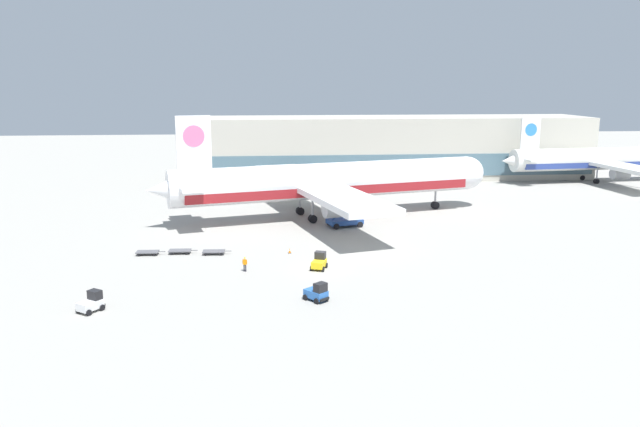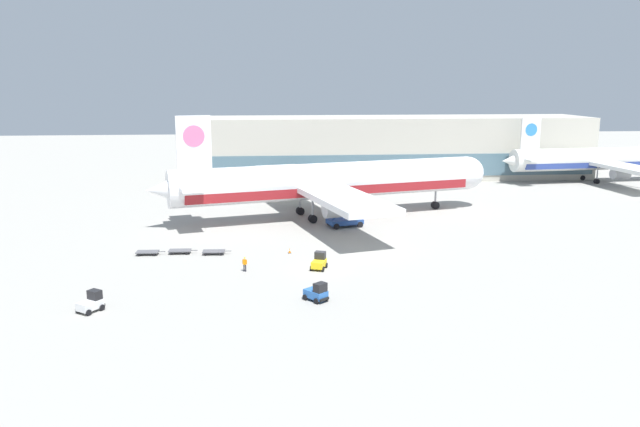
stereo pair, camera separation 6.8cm
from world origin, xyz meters
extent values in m
plane|color=#9E9B93|center=(0.00, 0.00, 0.00)|extent=(400.00, 400.00, 0.00)
cube|color=#BCB7A8|center=(23.76, 72.16, 7.00)|extent=(90.00, 18.00, 14.00)
cube|color=slate|center=(23.76, 63.06, 3.85)|extent=(88.20, 0.20, 4.90)
cylinder|color=white|center=(4.46, 29.12, 6.10)|extent=(51.78, 18.73, 5.80)
cube|color=maroon|center=(4.46, 29.12, 4.79)|extent=(47.73, 17.57, 1.45)
sphere|color=white|center=(29.62, 35.68, 6.10)|extent=(5.68, 5.68, 5.68)
cone|color=white|center=(-20.70, 22.56, 6.10)|extent=(7.56, 6.94, 5.51)
cube|color=white|center=(-16.68, 23.61, 13.00)|extent=(5.14, 1.74, 8.00)
cylinder|color=pink|center=(-16.68, 23.61, 13.96)|extent=(3.24, 1.34, 3.20)
cube|color=white|center=(-17.68, 23.35, 6.68)|extent=(6.76, 13.49, 0.50)
cube|color=white|center=(1.94, 28.46, 5.38)|extent=(19.85, 48.47, 0.90)
cylinder|color=#9EA0A5|center=(4.48, 18.71, 3.58)|extent=(4.77, 3.77, 2.80)
cylinder|color=#9EA0A5|center=(-0.60, 38.22, 3.58)|extent=(4.77, 3.77, 2.80)
cylinder|color=#9EA0A5|center=(23.58, 34.10, 2.65)|extent=(0.36, 0.36, 4.00)
cylinder|color=black|center=(23.58, 34.10, 0.65)|extent=(1.48, 1.20, 1.30)
cylinder|color=#9EA0A5|center=(1.24, 24.97, 2.65)|extent=(0.36, 0.36, 4.00)
cylinder|color=black|center=(1.24, 24.97, 0.65)|extent=(1.48, 1.20, 1.30)
cylinder|color=#9EA0A5|center=(-0.37, 31.17, 2.65)|extent=(0.36, 0.36, 4.00)
cylinder|color=black|center=(-0.37, 31.17, 0.65)|extent=(1.48, 1.20, 1.30)
cylinder|color=white|center=(69.55, 60.91, 5.16)|extent=(44.28, 8.82, 4.91)
cube|color=#2D428E|center=(69.55, 60.91, 4.06)|extent=(40.76, 8.41, 1.23)
cone|color=white|center=(47.63, 58.95, 5.16)|extent=(5.80, 5.13, 4.66)
cube|color=white|center=(51.14, 59.26, 11.00)|extent=(4.42, 0.76, 6.77)
cylinder|color=#3384CC|center=(51.14, 59.26, 11.82)|extent=(2.74, 0.71, 2.71)
cube|color=white|center=(50.26, 59.18, 5.65)|extent=(4.02, 11.23, 0.42)
cube|color=white|center=(67.36, 60.72, 4.55)|extent=(10.37, 41.07, 0.76)
cylinder|color=#9EA0A5|center=(68.12, 52.22, 3.03)|extent=(3.75, 2.68, 2.37)
cylinder|color=#9EA0A5|center=(66.60, 69.21, 3.03)|extent=(3.75, 2.68, 2.37)
cylinder|color=#9EA0A5|center=(66.28, 57.90, 2.24)|extent=(0.30, 0.30, 3.39)
cylinder|color=black|center=(66.28, 57.90, 0.55)|extent=(1.16, 0.86, 1.10)
cylinder|color=#9EA0A5|center=(65.80, 63.30, 2.24)|extent=(0.30, 0.30, 3.39)
cylinder|color=black|center=(65.80, 63.30, 0.55)|extent=(1.16, 0.86, 1.10)
cube|color=#284C99|center=(5.98, 22.08, 0.80)|extent=(5.79, 4.21, 0.70)
cube|color=#B2B2B7|center=(5.98, 22.08, 4.15)|extent=(5.50, 4.00, 0.30)
cube|color=yellow|center=(5.98, 22.08, 4.70)|extent=(5.50, 4.00, 0.08)
cube|color=#284C99|center=(5.98, 22.08, 2.65)|extent=(4.16, 1.23, 3.13)
cube|color=#284C99|center=(5.98, 22.08, 2.65)|extent=(4.16, 1.23, 3.13)
cylinder|color=black|center=(7.49, 24.02, 0.45)|extent=(0.96, 0.58, 0.90)
cylinder|color=black|center=(8.24, 21.12, 0.45)|extent=(0.96, 0.58, 0.90)
cylinder|color=black|center=(3.71, 23.04, 0.45)|extent=(0.96, 0.58, 0.90)
cylinder|color=black|center=(4.47, 20.14, 0.45)|extent=(0.96, 0.58, 0.90)
cube|color=yellow|center=(0.01, -0.05, 0.70)|extent=(2.09, 2.64, 0.80)
cube|color=black|center=(0.23, 0.56, 1.55)|extent=(1.47, 1.26, 0.90)
cube|color=black|center=(0.42, 1.11, 0.42)|extent=(1.24, 0.57, 0.24)
cylinder|color=black|center=(-0.38, 0.95, 0.30)|extent=(0.43, 0.65, 0.60)
cylinder|color=black|center=(0.94, 0.47, 0.30)|extent=(0.43, 0.65, 0.60)
cylinder|color=black|center=(-0.92, -0.57, 0.30)|extent=(0.43, 0.65, 0.60)
cylinder|color=black|center=(0.40, -1.04, 0.30)|extent=(0.43, 0.65, 0.60)
cube|color=#2D66B7|center=(-1.27, -10.80, 0.70)|extent=(2.56, 2.66, 0.80)
cube|color=black|center=(-0.85, -11.30, 1.55)|extent=(1.53, 1.49, 0.90)
cube|color=black|center=(-0.48, -11.74, 0.42)|extent=(1.06, 0.94, 0.24)
cylinder|color=black|center=(-0.22, -10.96, 0.30)|extent=(0.57, 0.61, 0.60)
cylinder|color=black|center=(-1.28, -11.87, 0.30)|extent=(0.57, 0.61, 0.60)
cylinder|color=black|center=(-1.26, -9.73, 0.30)|extent=(0.57, 0.61, 0.60)
cylinder|color=black|center=(-2.33, -10.64, 0.30)|extent=(0.57, 0.61, 0.60)
cube|color=silver|center=(-23.34, -12.03, 0.70)|extent=(2.47, 2.69, 0.80)
cube|color=black|center=(-22.96, -11.50, 1.55)|extent=(1.53, 1.45, 0.90)
cube|color=black|center=(-22.62, -11.02, 0.42)|extent=(1.12, 0.86, 0.24)
cylinder|color=black|center=(-23.44, -10.96, 0.30)|extent=(0.54, 0.63, 0.60)
cylinder|color=black|center=(-22.30, -11.78, 0.30)|extent=(0.54, 0.63, 0.60)
cylinder|color=black|center=(-24.37, -12.28, 0.30)|extent=(0.54, 0.63, 0.60)
cylinder|color=black|center=(-23.23, -13.09, 0.30)|extent=(0.54, 0.63, 0.60)
cube|color=#56565B|center=(-21.46, 8.21, 0.42)|extent=(2.86, 1.62, 0.12)
cube|color=#56565B|center=(-19.61, 8.13, 0.42)|extent=(0.90, 0.12, 0.08)
cylinder|color=black|center=(-20.45, 8.80, 0.18)|extent=(0.37, 0.16, 0.36)
cylinder|color=black|center=(-20.51, 7.53, 0.18)|extent=(0.37, 0.16, 0.36)
cylinder|color=black|center=(-22.41, 8.88, 0.18)|extent=(0.37, 0.16, 0.36)
cylinder|color=black|center=(-22.47, 7.61, 0.18)|extent=(0.37, 0.16, 0.36)
cube|color=#56565B|center=(-17.38, 8.47, 0.42)|extent=(2.86, 1.62, 0.12)
cube|color=#56565B|center=(-15.53, 8.39, 0.42)|extent=(0.90, 0.12, 0.08)
cylinder|color=black|center=(-16.38, 9.06, 0.18)|extent=(0.37, 0.16, 0.36)
cylinder|color=black|center=(-16.43, 7.79, 0.18)|extent=(0.37, 0.16, 0.36)
cylinder|color=black|center=(-18.33, 9.15, 0.18)|extent=(0.37, 0.16, 0.36)
cylinder|color=black|center=(-18.39, 7.87, 0.18)|extent=(0.37, 0.16, 0.36)
cube|color=#56565B|center=(-12.97, 7.70, 0.42)|extent=(2.86, 1.62, 0.12)
cube|color=#56565B|center=(-11.12, 7.63, 0.42)|extent=(0.90, 0.12, 0.08)
cylinder|color=black|center=(-11.97, 8.30, 0.18)|extent=(0.37, 0.16, 0.36)
cylinder|color=black|center=(-12.02, 7.03, 0.18)|extent=(0.37, 0.16, 0.36)
cylinder|color=black|center=(-13.92, 8.38, 0.18)|extent=(0.37, 0.16, 0.36)
cylinder|color=black|center=(-13.98, 7.11, 0.18)|extent=(0.37, 0.16, 0.36)
cylinder|color=black|center=(-8.84, -0.13, 0.42)|extent=(0.14, 0.14, 0.84)
cylinder|color=black|center=(-8.65, -0.19, 0.42)|extent=(0.14, 0.14, 0.84)
cube|color=orange|center=(-8.74, -0.16, 1.15)|extent=(0.41, 0.32, 0.63)
cylinder|color=orange|center=(-8.97, -0.09, 1.18)|extent=(0.09, 0.09, 0.56)
cylinder|color=orange|center=(-8.52, -0.23, 1.18)|extent=(0.09, 0.09, 0.56)
sphere|color=#DBB28E|center=(-8.74, -0.16, 1.58)|extent=(0.23, 0.23, 0.23)
sphere|color=yellow|center=(-8.74, -0.16, 1.64)|extent=(0.22, 0.22, 0.22)
cube|color=black|center=(-3.15, 7.42, 0.02)|extent=(0.40, 0.40, 0.04)
cone|color=orange|center=(-3.15, 7.42, 0.36)|extent=(0.32, 0.32, 0.64)
cylinder|color=white|center=(-3.15, 7.42, 0.39)|extent=(0.19, 0.19, 0.09)
camera|label=1|loc=(-6.34, -71.00, 21.82)|focal=35.00mm
camera|label=2|loc=(-6.28, -71.00, 21.82)|focal=35.00mm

